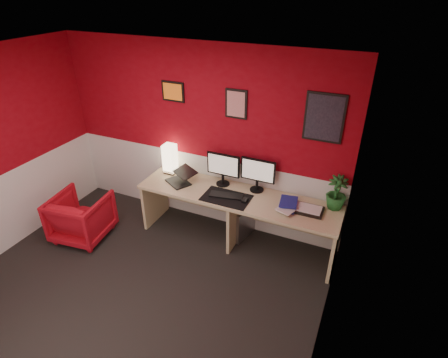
% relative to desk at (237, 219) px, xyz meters
% --- Properties ---
extents(ground, '(4.00, 3.50, 0.01)m').
position_rel_desk_xyz_m(ground, '(-0.69, -1.41, -0.36)').
color(ground, black).
rests_on(ground, ground).
extents(ceiling, '(4.00, 3.50, 0.01)m').
position_rel_desk_xyz_m(ceiling, '(-0.69, -1.41, 2.13)').
color(ceiling, white).
rests_on(ceiling, ground).
extents(wall_back, '(4.00, 0.01, 2.50)m').
position_rel_desk_xyz_m(wall_back, '(-0.69, 0.34, 0.89)').
color(wall_back, maroon).
rests_on(wall_back, ground).
extents(wall_right, '(0.01, 3.50, 2.50)m').
position_rel_desk_xyz_m(wall_right, '(1.31, -1.41, 0.89)').
color(wall_right, maroon).
rests_on(wall_right, ground).
extents(wainscot_back, '(4.00, 0.01, 1.00)m').
position_rel_desk_xyz_m(wainscot_back, '(-0.69, 0.34, 0.14)').
color(wainscot_back, silver).
rests_on(wainscot_back, ground).
extents(wainscot_right, '(0.01, 3.50, 1.00)m').
position_rel_desk_xyz_m(wainscot_right, '(1.30, -1.41, 0.14)').
color(wainscot_right, silver).
rests_on(wainscot_right, ground).
extents(desk, '(2.60, 0.65, 0.73)m').
position_rel_desk_xyz_m(desk, '(0.00, 0.00, 0.00)').
color(desk, tan).
rests_on(desk, ground).
extents(shoji_lamp, '(0.16, 0.16, 0.40)m').
position_rel_desk_xyz_m(shoji_lamp, '(-1.09, 0.19, 0.56)').
color(shoji_lamp, '#FFE5B2').
rests_on(shoji_lamp, desk).
extents(laptop, '(0.40, 0.37, 0.22)m').
position_rel_desk_xyz_m(laptop, '(-0.84, -0.03, 0.47)').
color(laptop, black).
rests_on(laptop, desk).
extents(monitor_left, '(0.45, 0.06, 0.58)m').
position_rel_desk_xyz_m(monitor_left, '(-0.28, 0.18, 0.66)').
color(monitor_left, black).
rests_on(monitor_left, desk).
extents(monitor_right, '(0.45, 0.06, 0.58)m').
position_rel_desk_xyz_m(monitor_right, '(0.18, 0.22, 0.66)').
color(monitor_right, black).
rests_on(monitor_right, desk).
extents(desk_mat, '(0.60, 0.38, 0.01)m').
position_rel_desk_xyz_m(desk_mat, '(-0.10, -0.11, 0.37)').
color(desk_mat, black).
rests_on(desk_mat, desk).
extents(keyboard, '(0.44, 0.22, 0.02)m').
position_rel_desk_xyz_m(keyboard, '(-0.12, -0.08, 0.38)').
color(keyboard, black).
rests_on(keyboard, desk_mat).
extents(mouse, '(0.07, 0.10, 0.03)m').
position_rel_desk_xyz_m(mouse, '(0.14, -0.10, 0.39)').
color(mouse, black).
rests_on(mouse, desk_mat).
extents(book_bottom, '(0.21, 0.28, 0.03)m').
position_rel_desk_xyz_m(book_bottom, '(0.55, -0.01, 0.38)').
color(book_bottom, navy).
rests_on(book_bottom, desk).
extents(book_middle, '(0.28, 0.32, 0.02)m').
position_rel_desk_xyz_m(book_middle, '(0.59, -0.04, 0.40)').
color(book_middle, silver).
rests_on(book_middle, book_bottom).
extents(book_top, '(0.24, 0.30, 0.03)m').
position_rel_desk_xyz_m(book_top, '(0.56, 0.00, 0.43)').
color(book_top, navy).
rests_on(book_top, book_middle).
extents(zen_tray, '(0.35, 0.25, 0.03)m').
position_rel_desk_xyz_m(zen_tray, '(0.90, 0.02, 0.38)').
color(zen_tray, black).
rests_on(zen_tray, desk).
extents(potted_plant, '(0.26, 0.26, 0.42)m').
position_rel_desk_xyz_m(potted_plant, '(1.16, 0.22, 0.57)').
color(potted_plant, '#19591E').
rests_on(potted_plant, desk).
extents(pc_tower, '(0.29, 0.48, 0.45)m').
position_rel_desk_xyz_m(pc_tower, '(0.01, 0.17, -0.14)').
color(pc_tower, '#99999E').
rests_on(pc_tower, ground).
extents(armchair, '(0.76, 0.78, 0.64)m').
position_rel_desk_xyz_m(armchair, '(-1.96, -0.74, -0.05)').
color(armchair, '#A90612').
rests_on(armchair, ground).
extents(art_left, '(0.32, 0.02, 0.26)m').
position_rel_desk_xyz_m(art_left, '(-1.05, 0.33, 1.49)').
color(art_left, orange).
rests_on(art_left, wall_back).
extents(art_center, '(0.28, 0.02, 0.36)m').
position_rel_desk_xyz_m(art_center, '(-0.17, 0.33, 1.44)').
color(art_center, red).
rests_on(art_center, wall_back).
extents(art_right, '(0.44, 0.02, 0.56)m').
position_rel_desk_xyz_m(art_right, '(0.89, 0.33, 1.42)').
color(art_right, black).
rests_on(art_right, wall_back).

